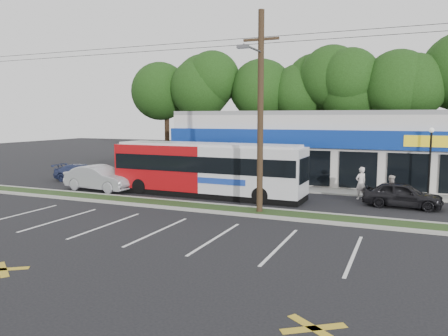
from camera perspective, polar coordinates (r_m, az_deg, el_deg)
ground at (r=22.51m, az=-3.47°, el=-5.81°), size 120.00×120.00×0.00m
grass_strip at (r=23.37m, az=-2.37°, el=-5.18°), size 40.00×1.60×0.12m
curb_south at (r=22.62m, az=-3.30°, el=-5.56°), size 40.00×0.25×0.14m
curb_north at (r=24.13m, az=-1.50°, el=-4.78°), size 40.00×0.25×0.14m
sidewalk at (r=29.45m, az=13.32°, el=-2.90°), size 32.00×2.20×0.10m
strip_mall at (r=35.89m, az=16.11°, el=2.90°), size 25.00×12.55×5.30m
utility_pole at (r=21.74m, az=4.30°, el=8.11°), size 50.00×2.77×10.00m
lamp_post at (r=28.55m, az=25.34°, el=1.64°), size 0.30×0.30×4.25m
tree_line at (r=46.15m, az=16.04°, el=10.86°), size 46.76×6.76×11.83m
metrobus at (r=26.89m, az=-2.20°, el=-0.01°), size 12.19×2.77×3.26m
car_dark at (r=25.49m, az=22.26°, el=-3.24°), size 4.16×1.89×1.38m
car_silver at (r=30.12m, az=-15.92°, el=-1.28°), size 5.12×2.14×1.65m
car_blue at (r=34.87m, az=-18.07°, el=-0.59°), size 4.54×2.11×1.28m
pedestrian_a at (r=27.14m, az=17.44°, el=-1.89°), size 0.83×0.82×1.93m
pedestrian_b at (r=25.97m, az=20.95°, el=-2.69°), size 1.02×0.97×1.67m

